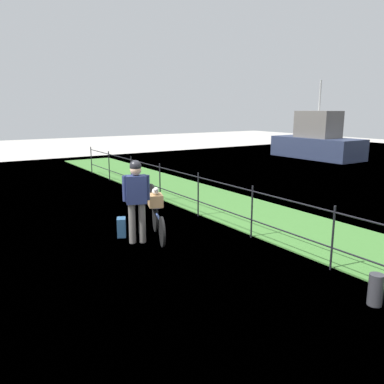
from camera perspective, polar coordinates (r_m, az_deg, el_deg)
The scene contains 11 objects.
ground_plane at distance 8.07m, azimuth -7.61°, elevation -7.30°, with size 60.00×60.00×0.00m, color beige.
grass_strip at distance 9.92m, azimuth 10.36°, elevation -3.61°, with size 27.00×2.40×0.03m, color #478438.
iron_fence at distance 8.95m, azimuth 4.49°, elevation -0.98°, with size 18.04×0.04×1.11m.
bicycle_main at distance 8.19m, azimuth -4.95°, elevation -4.58°, with size 1.52×0.58×0.60m.
wooden_crate at distance 8.43m, azimuth -5.36°, elevation -1.22°, with size 0.38×0.29×0.26m, color #A87F51.
terrier_dog at distance 8.36m, azimuth -5.36°, elevation 0.13°, with size 0.32×0.23×0.18m.
cyclist_person at distance 7.81m, azimuth -8.13°, elevation -0.33°, with size 0.38×0.51×1.68m.
backpack_on_paving at distance 8.45m, azimuth -10.24°, elevation -5.08°, with size 0.28×0.18×0.40m, color #28517A.
mooring_bollard at distance 6.08m, azimuth 25.20°, elevation -12.76°, with size 0.20×0.20×0.45m, color #38383D.
bicycle_parked at distance 11.48m, azimuth -6.89°, elevation 0.22°, with size 1.58×0.22×0.61m.
moored_boat_near at distance 22.63m, azimuth 17.76°, elevation 7.08°, with size 4.94×2.09×4.15m.
Camera 1 is at (6.90, -3.23, 2.66)m, focal length 36.57 mm.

